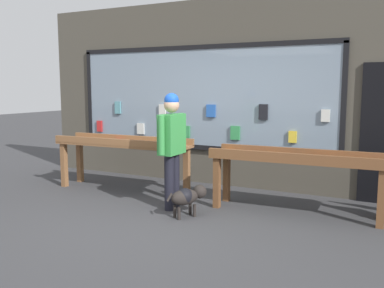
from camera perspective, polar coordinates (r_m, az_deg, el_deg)
ground_plane at (r=5.67m, az=-4.20°, el=-10.31°), size 40.00×40.00×0.00m
shopfront_facade at (r=7.54m, az=5.22°, el=6.63°), size 7.76×0.29×3.25m
display_table_left at (r=7.27m, az=-9.22°, el=-0.53°), size 2.40×0.68×0.91m
display_table_right at (r=6.04m, az=13.78°, el=-2.56°), size 2.40×0.67×0.88m
person_browsing at (r=6.04m, az=-2.71°, el=0.25°), size 0.22×0.66×1.66m
small_dog at (r=5.79m, az=-0.63°, el=-7.00°), size 0.41×0.56×0.41m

